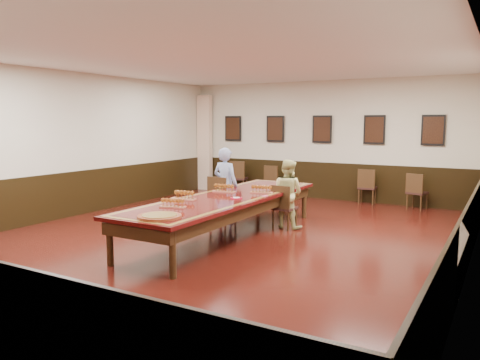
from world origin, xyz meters
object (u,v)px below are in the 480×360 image
Objects in this scene: spare_chair_a at (239,177)px; spare_chair_c at (367,186)px; chair_man at (223,199)px; conference_table at (226,204)px; spare_chair_b at (273,181)px; chair_woman at (285,207)px; person_woman at (287,194)px; carved_platter at (159,216)px; spare_chair_d at (417,191)px; person_man at (226,185)px.

spare_chair_a is 1.06× the size of spare_chair_c.
conference_table is at bearing 128.56° from chair_man.
spare_chair_a is at bearing 2.87° from spare_chair_b.
spare_chair_a is 0.19× the size of conference_table.
chair_man is 1.36m from chair_woman.
person_woman is 1.96× the size of carved_platter.
chair_man is 4.02m from spare_chair_a.
spare_chair_b is 3.90m from spare_chair_d.
chair_woman is 0.17× the size of conference_table.
chair_man is 0.63× the size of person_man.
spare_chair_b is at bearing -56.03° from person_woman.
spare_chair_a is at bearing -2.53° from spare_chair_c.
spare_chair_d is at bearing 176.11° from spare_chair_b.
person_man reaches higher than spare_chair_a.
spare_chair_a reaches higher than carved_platter.
spare_chair_d reaches higher than conference_table.
conference_table is at bearing 125.72° from person_man.
person_man is (-3.27, -3.48, 0.35)m from spare_chair_d.
conference_table is (2.42, -4.64, 0.13)m from spare_chair_a.
spare_chair_c reaches higher than spare_chair_b.
carved_platter is at bearing 100.64° from spare_chair_b.
spare_chair_c is at bearing -115.14° from chair_man.
chair_woman is 0.56× the size of person_man.
chair_man is 1.02× the size of spare_chair_a.
conference_table is (0.71, -1.01, 0.12)m from chair_man.
spare_chair_c is at bearing -96.70° from chair_woman.
carved_platter is at bearing 109.37° from chair_man.
spare_chair_b is 1.26× the size of carved_platter.
person_man is 1.15× the size of person_woman.
person_woman reaches higher than spare_chair_c.
spare_chair_a reaches higher than spare_chair_c.
person_man is at bearing 6.72° from chair_woman.
conference_table is (-0.64, -1.17, 0.17)m from chair_woman.
spare_chair_b is 0.56× the size of person_man.
spare_chair_d is 3.85m from person_woman.
spare_chair_a is 7.22m from carved_platter.
spare_chair_c is 4.17m from person_man.
person_man is 2.26× the size of carved_platter.
spare_chair_b is at bearing 105.82° from conference_table.
person_woman is (1.35, 0.26, 0.19)m from chair_man.
conference_table is (0.70, -1.11, -0.17)m from person_man.
chair_man is 1.42× the size of carved_platter.
spare_chair_a reaches higher than conference_table.
spare_chair_a is 1.10× the size of spare_chair_d.
spare_chair_a is 0.71× the size of person_woman.
conference_table is at bearing 65.59° from chair_woman.
spare_chair_d is (3.90, -0.14, 0.00)m from spare_chair_b.
spare_chair_a reaches higher than spare_chair_b.
spare_chair_a is 1.39× the size of carved_platter.
chair_man reaches higher than carved_platter.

